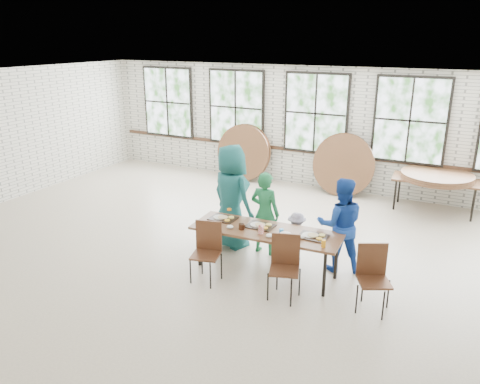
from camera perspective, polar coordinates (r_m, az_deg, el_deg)
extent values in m
plane|color=beige|center=(8.34, -1.27, -7.64)|extent=(12.00, 12.00, 0.00)
plane|color=white|center=(7.52, -1.44, 13.35)|extent=(12.00, 12.00, 0.00)
plane|color=silver|center=(11.84, 9.23, 7.69)|extent=(12.00, 0.00, 12.00)
cube|color=#422819|center=(11.93, 9.04, 4.84)|extent=(11.80, 0.05, 0.08)
cube|color=black|center=(13.72, -8.77, 10.77)|extent=(1.62, 0.05, 1.97)
cube|color=white|center=(13.70, -8.85, 10.75)|extent=(1.50, 0.01, 1.85)
cube|color=black|center=(12.57, -0.46, 10.28)|extent=(1.62, 0.05, 1.97)
cube|color=white|center=(12.54, -0.54, 10.26)|extent=(1.50, 0.01, 1.85)
cube|color=black|center=(11.72, 9.23, 9.45)|extent=(1.62, 0.05, 1.97)
cube|color=white|center=(11.69, 9.18, 9.42)|extent=(1.50, 0.01, 1.85)
cube|color=black|center=(11.24, 20.02, 8.20)|extent=(1.62, 0.05, 1.97)
cube|color=white|center=(11.20, 20.00, 8.17)|extent=(1.50, 0.01, 1.85)
cube|color=brown|center=(7.49, 3.20, -4.78)|extent=(2.44, 0.94, 0.04)
cylinder|color=black|center=(7.86, -5.00, -6.58)|extent=(0.05, 0.05, 0.70)
cylinder|color=black|center=(8.33, -2.80, -5.04)|extent=(0.05, 0.05, 0.70)
cylinder|color=black|center=(7.06, 10.25, -9.92)|extent=(0.05, 0.05, 0.70)
cylinder|color=black|center=(7.58, 11.63, -7.94)|extent=(0.05, 0.05, 0.70)
cube|color=#512D1B|center=(7.32, -4.20, -7.69)|extent=(0.51, 0.49, 0.03)
cube|color=#512D1B|center=(7.38, -3.82, -5.32)|extent=(0.41, 0.13, 0.50)
cylinder|color=black|center=(7.38, -6.07, -9.50)|extent=(0.02, 0.02, 0.44)
cylinder|color=black|center=(7.64, -4.66, -8.46)|extent=(0.02, 0.02, 0.44)
cylinder|color=black|center=(7.21, -3.63, -10.16)|extent=(0.02, 0.02, 0.44)
cylinder|color=black|center=(7.47, -2.28, -9.05)|extent=(0.02, 0.02, 0.44)
cube|color=#512D1B|center=(6.89, 5.42, -9.51)|extent=(0.52, 0.51, 0.03)
cube|color=#512D1B|center=(6.94, 5.60, -6.96)|extent=(0.41, 0.16, 0.50)
cylinder|color=black|center=(6.92, 3.41, -11.49)|extent=(0.02, 0.02, 0.44)
cylinder|color=black|center=(7.19, 4.54, -10.27)|extent=(0.02, 0.02, 0.44)
cylinder|color=black|center=(6.80, 6.25, -12.14)|extent=(0.02, 0.02, 0.44)
cylinder|color=black|center=(7.08, 7.27, -10.86)|extent=(0.02, 0.02, 0.44)
cube|color=#512D1B|center=(6.82, 16.02, -10.51)|extent=(0.56, 0.55, 0.03)
cube|color=#512D1B|center=(6.87, 15.79, -7.92)|extent=(0.39, 0.22, 0.50)
cylinder|color=black|center=(6.82, 14.03, -12.57)|extent=(0.02, 0.02, 0.44)
cylinder|color=black|center=(7.11, 14.71, -11.26)|extent=(0.02, 0.02, 0.44)
cylinder|color=black|center=(6.76, 17.07, -13.13)|extent=(0.02, 0.02, 0.44)
cylinder|color=black|center=(7.06, 17.61, -11.78)|extent=(0.02, 0.02, 0.44)
imported|color=#1D6E5F|center=(8.35, -1.05, -0.57)|extent=(1.09, 0.91, 1.89)
imported|color=#1D703F|center=(8.15, 3.05, -2.60)|extent=(0.56, 0.39, 1.49)
imported|color=#181238|center=(8.06, 6.87, -5.39)|extent=(0.60, 0.41, 0.86)
imported|color=#163EA0|center=(7.72, 12.13, -3.91)|extent=(0.93, 0.84, 1.57)
cube|color=brown|center=(10.94, 22.82, 1.36)|extent=(1.85, 0.88, 0.04)
cylinder|color=black|center=(10.86, 18.37, -0.29)|extent=(0.04, 0.04, 0.70)
cylinder|color=black|center=(11.38, 18.84, 0.51)|extent=(0.04, 0.04, 0.70)
cylinder|color=black|center=(10.77, 26.54, -1.50)|extent=(0.04, 0.04, 0.70)
cylinder|color=black|center=(11.29, 26.63, -0.64)|extent=(0.04, 0.04, 0.70)
cube|color=black|center=(7.90, -2.09, -3.25)|extent=(0.44, 0.33, 0.02)
cube|color=black|center=(7.60, 2.49, -4.16)|extent=(0.44, 0.33, 0.02)
cube|color=black|center=(7.29, 8.89, -5.39)|extent=(0.44, 0.33, 0.02)
cylinder|color=black|center=(7.47, 0.18, -4.24)|extent=(0.09, 0.09, 0.09)
cube|color=red|center=(7.31, 2.58, -4.71)|extent=(0.06, 0.06, 0.11)
cylinder|color=#1C7DD3|center=(7.29, 5.06, -4.88)|extent=(0.07, 0.07, 0.10)
cylinder|color=orange|center=(6.97, 10.15, -6.21)|extent=(0.07, 0.07, 0.11)
cylinder|color=white|center=(7.14, 5.54, -5.41)|extent=(0.17, 0.17, 0.10)
ellipsoid|color=white|center=(7.52, -1.23, -4.26)|extent=(0.11, 0.11, 0.05)
ellipsoid|color=white|center=(7.22, 3.61, -5.32)|extent=(0.11, 0.11, 0.05)
ellipsoid|color=white|center=(7.22, 7.46, -5.43)|extent=(0.11, 0.11, 0.05)
cylinder|color=brown|center=(10.93, 22.84, 1.56)|extent=(1.50, 1.50, 0.04)
cylinder|color=brown|center=(10.92, 22.87, 1.79)|extent=(1.50, 1.50, 0.04)
cylinder|color=brown|center=(10.91, 22.90, 2.01)|extent=(1.50, 1.50, 0.04)
cylinder|color=brown|center=(12.45, 0.58, 4.86)|extent=(1.50, 0.32, 1.48)
cylinder|color=brown|center=(12.37, 0.32, 4.77)|extent=(1.50, 0.31, 1.48)
cylinder|color=brown|center=(11.54, 12.47, 3.31)|extent=(1.50, 0.28, 1.49)
cylinder|color=brown|center=(11.44, 12.45, 3.18)|extent=(1.50, 0.37, 1.47)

